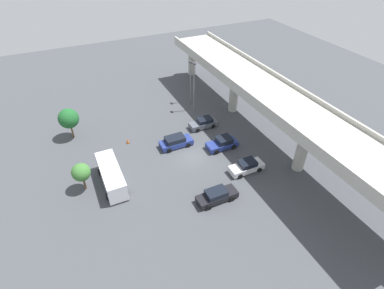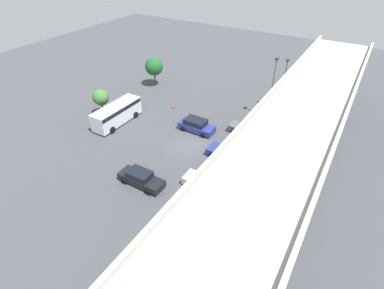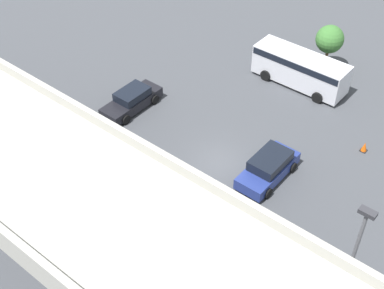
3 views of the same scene
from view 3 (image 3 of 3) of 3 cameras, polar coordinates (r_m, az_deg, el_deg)
ground_plane at (r=34.62m, az=2.99°, el=-2.13°), size 104.60×104.60×0.00m
highway_overpass at (r=24.16m, az=-13.15°, el=-5.30°), size 50.28×7.29×8.22m
parked_car_0 at (r=29.36m, az=6.37°, el=-10.93°), size 2.00×4.34×1.53m
parked_car_1 at (r=33.60m, az=8.16°, el=-2.43°), size 2.19×4.65×1.62m
parked_car_2 at (r=31.49m, az=-2.42°, el=-5.80°), size 2.24×4.39×1.61m
parked_car_3 at (r=34.28m, az=-9.92°, el=-1.69°), size 2.01×4.58×1.60m
parked_car_4 at (r=38.87m, az=-6.44°, el=4.72°), size 2.00×4.86×1.53m
shuttle_bus at (r=41.49m, az=11.50°, el=8.05°), size 7.31×2.56×2.53m
lamp_post_mid_lot at (r=24.40m, az=16.55°, el=-12.20°), size 0.70×0.35×8.36m
tree_front_centre at (r=43.19m, az=14.48°, el=10.81°), size 2.18×2.18×3.78m
traffic_cone at (r=37.11m, az=17.91°, el=-0.26°), size 0.44×0.44×0.70m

